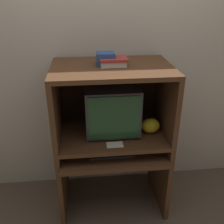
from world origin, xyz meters
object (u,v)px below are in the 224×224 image
Objects in this scene: snack_bag at (151,126)px; storage_box at (106,59)px; crt_monitor at (111,107)px; mouse at (139,151)px; keyboard at (111,153)px; book_stack at (113,61)px.

snack_bag is 1.12× the size of storage_box.
mouse is at bearing -42.11° from crt_monitor.
snack_bag reaches higher than mouse.
crt_monitor is at bearing 83.85° from keyboard.
mouse is at bearing 1.07° from keyboard.
storage_box is at bearing -169.91° from crt_monitor.
book_stack is at bearing -73.78° from crt_monitor.
mouse is 0.35× the size of snack_bag.
mouse is 0.24m from snack_bag.
crt_monitor is 0.42m from book_stack.
storage_box is (-0.03, 0.20, 0.77)m from keyboard.
keyboard is at bearing -101.22° from book_stack.
book_stack is 0.07m from storage_box.
keyboard is 0.78m from book_stack.
crt_monitor is 0.44m from storage_box.
crt_monitor is 2.09× the size of book_stack.
book_stack is (0.03, 0.17, 0.76)m from keyboard.
snack_bag is at bearing -10.16° from book_stack.
crt_monitor is 0.38m from snack_bag.
keyboard is at bearing -96.15° from crt_monitor.
keyboard is 1.75× the size of book_stack.
snack_bag is at bearing 43.40° from mouse.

